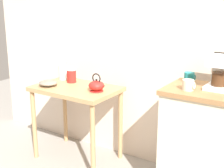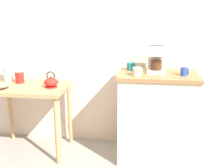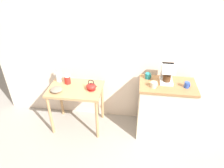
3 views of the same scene
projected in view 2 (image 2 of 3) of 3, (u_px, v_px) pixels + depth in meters
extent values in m
plane|color=gray|center=(94.00, 155.00, 2.97)|extent=(8.00, 8.00, 0.00)
cube|color=beige|center=(108.00, 23.00, 2.97)|extent=(4.40, 0.10, 2.80)
cube|color=tan|center=(29.00, 88.00, 2.88)|extent=(0.82, 0.55, 0.04)
cylinder|color=tan|center=(57.00, 132.00, 2.71)|extent=(0.04, 0.04, 0.72)
cylinder|color=tan|center=(11.00, 111.00, 3.25)|extent=(0.04, 0.04, 0.72)
cylinder|color=tan|center=(70.00, 114.00, 3.16)|extent=(0.04, 0.04, 0.72)
cube|color=beige|center=(156.00, 119.00, 2.80)|extent=(0.76, 0.45, 0.89)
cube|color=#9E7044|center=(158.00, 75.00, 2.68)|extent=(0.79, 0.48, 0.04)
cylinder|color=gray|center=(1.00, 88.00, 2.79)|extent=(0.08, 0.08, 0.01)
ellipsoid|color=gray|center=(0.00, 85.00, 2.78)|extent=(0.18, 0.18, 0.05)
cylinder|color=red|center=(51.00, 87.00, 2.83)|extent=(0.13, 0.13, 0.01)
ellipsoid|color=red|center=(51.00, 82.00, 2.82)|extent=(0.15, 0.15, 0.09)
cone|color=red|center=(58.00, 82.00, 2.81)|extent=(0.07, 0.03, 0.05)
sphere|color=black|center=(51.00, 77.00, 2.80)|extent=(0.02, 0.02, 0.02)
torus|color=black|center=(51.00, 76.00, 2.80)|extent=(0.09, 0.01, 0.09)
cylinder|color=silver|center=(8.00, 75.00, 3.06)|extent=(0.10, 0.10, 0.15)
cylinder|color=silver|center=(7.00, 65.00, 3.03)|extent=(0.04, 0.04, 0.08)
cylinder|color=red|center=(20.00, 77.00, 2.99)|extent=(0.10, 0.10, 0.13)
cylinder|color=white|center=(19.00, 71.00, 2.97)|extent=(0.10, 0.10, 0.01)
cube|color=white|center=(156.00, 71.00, 2.72)|extent=(0.18, 0.22, 0.03)
cube|color=white|center=(156.00, 58.00, 2.77)|extent=(0.16, 0.05, 0.26)
cube|color=white|center=(157.00, 51.00, 2.67)|extent=(0.18, 0.22, 0.08)
cylinder|color=#4C2D19|center=(156.00, 65.00, 2.69)|extent=(0.11, 0.11, 0.10)
cylinder|color=#2D4CAD|center=(184.00, 71.00, 2.58)|extent=(0.07, 0.07, 0.08)
torus|color=#2D4CAD|center=(188.00, 72.00, 2.58)|extent=(0.01, 0.06, 0.06)
cylinder|color=beige|center=(137.00, 71.00, 2.59)|extent=(0.09, 0.09, 0.08)
torus|color=beige|center=(142.00, 72.00, 2.59)|extent=(0.01, 0.05, 0.05)
cylinder|color=teal|center=(131.00, 66.00, 2.82)|extent=(0.08, 0.08, 0.08)
torus|color=teal|center=(135.00, 66.00, 2.81)|extent=(0.01, 0.06, 0.06)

